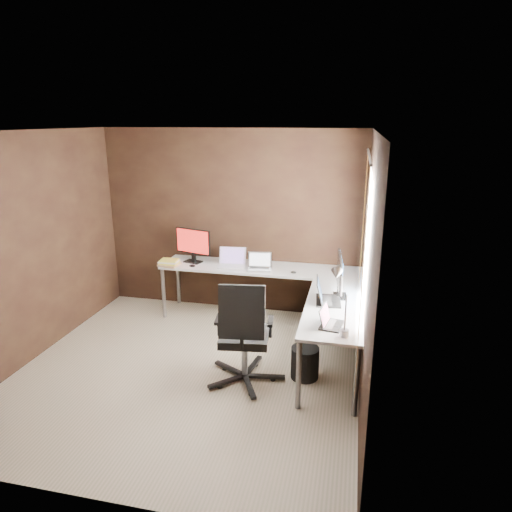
{
  "coord_description": "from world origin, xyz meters",
  "views": [
    {
      "loc": [
        1.66,
        -4.1,
        2.61
      ],
      "look_at": [
        0.54,
        0.95,
        1.05
      ],
      "focal_mm": 32.0,
      "sensor_mm": 36.0,
      "label": 1
    }
  ],
  "objects_px": {
    "desk_lamp": "(339,293)",
    "laptop_white": "(232,262)",
    "drawer_pedestal": "(330,314)",
    "laptop_black_big": "(325,297)",
    "wastebasket": "(305,363)",
    "office_chair": "(244,353)",
    "laptop_black_small": "(329,321)",
    "monitor_right": "(340,273)",
    "book_stack": "(169,263)",
    "laptop_silver": "(259,265)",
    "monitor_left": "(193,244)"
  },
  "relations": [
    {
      "from": "laptop_silver",
      "to": "book_stack",
      "type": "distance_m",
      "value": 1.21
    },
    {
      "from": "monitor_left",
      "to": "wastebasket",
      "type": "bearing_deg",
      "value": -23.54
    },
    {
      "from": "monitor_right",
      "to": "laptop_black_small",
      "type": "height_order",
      "value": "monitor_right"
    },
    {
      "from": "monitor_left",
      "to": "office_chair",
      "type": "relative_size",
      "value": 0.46
    },
    {
      "from": "laptop_black_small",
      "to": "book_stack",
      "type": "distance_m",
      "value": 2.62
    },
    {
      "from": "laptop_black_small",
      "to": "wastebasket",
      "type": "xyz_separation_m",
      "value": [
        -0.24,
        0.24,
        -0.6
      ]
    },
    {
      "from": "monitor_right",
      "to": "monitor_left",
      "type": "bearing_deg",
      "value": 61.02
    },
    {
      "from": "drawer_pedestal",
      "to": "laptop_black_big",
      "type": "height_order",
      "value": "laptop_black_big"
    },
    {
      "from": "monitor_left",
      "to": "laptop_black_small",
      "type": "relative_size",
      "value": 1.7
    },
    {
      "from": "laptop_white",
      "to": "office_chair",
      "type": "bearing_deg",
      "value": -76.61
    },
    {
      "from": "book_stack",
      "to": "monitor_right",
      "type": "bearing_deg",
      "value": -15.83
    },
    {
      "from": "laptop_white",
      "to": "office_chair",
      "type": "height_order",
      "value": "office_chair"
    },
    {
      "from": "monitor_right",
      "to": "laptop_black_small",
      "type": "relative_size",
      "value": 1.9
    },
    {
      "from": "monitor_left",
      "to": "laptop_black_big",
      "type": "xyz_separation_m",
      "value": [
        1.86,
        -1.03,
        -0.21
      ]
    },
    {
      "from": "laptop_black_big",
      "to": "wastebasket",
      "type": "height_order",
      "value": "laptop_black_big"
    },
    {
      "from": "book_stack",
      "to": "desk_lamp",
      "type": "distance_m",
      "value": 2.78
    },
    {
      "from": "laptop_black_big",
      "to": "book_stack",
      "type": "bearing_deg",
      "value": 63.99
    },
    {
      "from": "drawer_pedestal",
      "to": "office_chair",
      "type": "xyz_separation_m",
      "value": [
        -0.79,
        -1.23,
        0.03
      ]
    },
    {
      "from": "wastebasket",
      "to": "laptop_black_big",
      "type": "bearing_deg",
      "value": 66.13
    },
    {
      "from": "drawer_pedestal",
      "to": "book_stack",
      "type": "height_order",
      "value": "book_stack"
    },
    {
      "from": "laptop_silver",
      "to": "laptop_black_big",
      "type": "xyz_separation_m",
      "value": [
        0.92,
        -0.93,
        0.01
      ]
    },
    {
      "from": "monitor_left",
      "to": "book_stack",
      "type": "relative_size",
      "value": 1.84
    },
    {
      "from": "monitor_left",
      "to": "desk_lamp",
      "type": "height_order",
      "value": "desk_lamp"
    },
    {
      "from": "desk_lamp",
      "to": "office_chair",
      "type": "relative_size",
      "value": 0.55
    },
    {
      "from": "laptop_black_big",
      "to": "desk_lamp",
      "type": "relative_size",
      "value": 0.63
    },
    {
      "from": "monitor_right",
      "to": "book_stack",
      "type": "distance_m",
      "value": 2.36
    },
    {
      "from": "drawer_pedestal",
      "to": "monitor_left",
      "type": "distance_m",
      "value": 2.05
    },
    {
      "from": "laptop_white",
      "to": "desk_lamp",
      "type": "xyz_separation_m",
      "value": [
        1.47,
        -1.7,
        0.34
      ]
    },
    {
      "from": "monitor_left",
      "to": "laptop_black_big",
      "type": "bearing_deg",
      "value": -13.42
    },
    {
      "from": "drawer_pedestal",
      "to": "desk_lamp",
      "type": "bearing_deg",
      "value": -84.55
    },
    {
      "from": "monitor_right",
      "to": "book_stack",
      "type": "relative_size",
      "value": 2.05
    },
    {
      "from": "office_chair",
      "to": "wastebasket",
      "type": "distance_m",
      "value": 0.66
    },
    {
      "from": "book_stack",
      "to": "desk_lamp",
      "type": "relative_size",
      "value": 0.46
    },
    {
      "from": "book_stack",
      "to": "wastebasket",
      "type": "distance_m",
      "value": 2.36
    },
    {
      "from": "laptop_black_big",
      "to": "monitor_left",
      "type": "bearing_deg",
      "value": 55.86
    },
    {
      "from": "monitor_right",
      "to": "office_chair",
      "type": "relative_size",
      "value": 0.52
    },
    {
      "from": "desk_lamp",
      "to": "laptop_white",
      "type": "bearing_deg",
      "value": 124.24
    },
    {
      "from": "laptop_black_big",
      "to": "laptop_white",
      "type": "bearing_deg",
      "value": 47.89
    },
    {
      "from": "laptop_white",
      "to": "desk_lamp",
      "type": "relative_size",
      "value": 0.62
    },
    {
      "from": "office_chair",
      "to": "desk_lamp",
      "type": "bearing_deg",
      "value": -17.18
    },
    {
      "from": "book_stack",
      "to": "office_chair",
      "type": "distance_m",
      "value": 2.0
    },
    {
      "from": "laptop_silver",
      "to": "book_stack",
      "type": "xyz_separation_m",
      "value": [
        -1.21,
        -0.13,
        -0.01
      ]
    },
    {
      "from": "laptop_silver",
      "to": "desk_lamp",
      "type": "height_order",
      "value": "desk_lamp"
    },
    {
      "from": "laptop_black_small",
      "to": "book_stack",
      "type": "height_order",
      "value": "laptop_black_small"
    },
    {
      "from": "drawer_pedestal",
      "to": "book_stack",
      "type": "bearing_deg",
      "value": 175.98
    },
    {
      "from": "monitor_left",
      "to": "desk_lamp",
      "type": "relative_size",
      "value": 0.85
    },
    {
      "from": "desk_lamp",
      "to": "monitor_left",
      "type": "bearing_deg",
      "value": 132.61
    },
    {
      "from": "laptop_black_big",
      "to": "office_chair",
      "type": "xyz_separation_m",
      "value": [
        -0.75,
        -0.57,
        -0.45
      ]
    },
    {
      "from": "laptop_black_big",
      "to": "wastebasket",
      "type": "xyz_separation_m",
      "value": [
        -0.16,
        -0.35,
        -0.61
      ]
    },
    {
      "from": "desk_lamp",
      "to": "laptop_black_big",
      "type": "bearing_deg",
      "value": 96.36
    }
  ]
}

